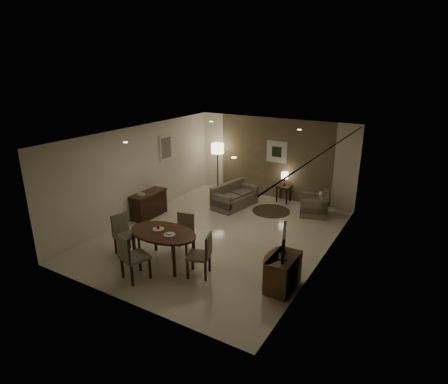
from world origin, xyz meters
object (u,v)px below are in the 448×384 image
Objects in this scene: console_desk at (149,204)px; side_table at (284,194)px; floor_lamp at (218,168)px; chair_left at (126,235)px; tv_cabinet at (283,272)px; chair_far at (182,234)px; armchair at (314,203)px; chair_right at (199,255)px; sofa at (235,196)px; chair_near at (135,256)px; dining_table at (164,247)px.

side_table is (3.00, 3.23, -0.10)m from console_desk.
chair_left is at bearing -83.70° from floor_lamp.
tv_cabinet is 6.29m from floor_lamp.
chair_far is 4.41m from armchair.
chair_right reaches higher than tv_cabinet.
console_desk reaches higher than armchair.
console_desk is 4.98m from armchair.
chair_right is 4.23m from sofa.
console_desk is 3.12m from floor_lamp.
chair_near is at bearing -116.88° from chair_left.
sofa is at bearing -134.45° from side_table.
floor_lamp reaches higher than armchair.
console_desk reaches higher than tv_cabinet.
chair_left reaches higher than armchair.
floor_lamp reaches higher than chair_left.
armchair is at bearing -6.12° from floor_lamp.
floor_lamp is at bearing 107.86° from dining_table.
console_desk is at bearing 138.08° from dining_table.
tv_cabinet is 3.10m from chair_near.
chair_near reaches higher than sofa.
sofa is 1.86× the size of armchair.
tv_cabinet is at bearing 9.11° from dining_table.
chair_right is (0.95, -0.70, 0.02)m from chair_far.
chair_right is at bearing -164.57° from tv_cabinet.
side_table is (-1.89, 4.73, -0.07)m from tv_cabinet.
chair_right is (3.15, -1.98, 0.11)m from console_desk.
dining_table is 1.70× the size of chair_right.
floor_lamp is at bearing -172.32° from chair_right.
chair_far is at bearing -30.33° from console_desk.
console_desk is at bearing 147.80° from sofa.
armchair is at bearing -94.14° from chair_near.
side_table is at bearing 4.87° from floor_lamp.
console_desk is 2.90m from dining_table.
console_desk is 3.46m from chair_near.
chair_right reaches higher than dining_table.
chair_far is (-2.70, 0.22, 0.12)m from tv_cabinet.
chair_near reaches higher than chair_right.
chair_far is 0.95× the size of chair_right.
chair_near is 1.49m from chair_far.
dining_table is 1.08× the size of sofa.
chair_left reaches higher than side_table.
chair_left is at bearing -171.58° from tv_cabinet.
armchair is at bearing 99.16° from tv_cabinet.
floor_lamp is (-1.60, 4.96, 0.48)m from dining_table.
dining_table is at bearing -165.40° from sofa.
floor_lamp reaches higher than side_table.
floor_lamp is (-2.44, -0.21, 0.59)m from side_table.
chair_left is at bearing -154.88° from chair_far.
sofa is at bearing -69.30° from chair_near.
armchair is at bearing -26.05° from side_table.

